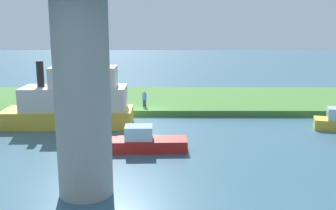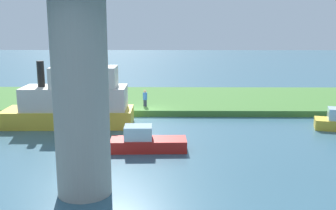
# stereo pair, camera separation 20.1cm
# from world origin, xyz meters

# --- Properties ---
(ground_plane) EXTENTS (160.00, 160.00, 0.00)m
(ground_plane) POSITION_xyz_m (0.00, 0.00, 0.00)
(ground_plane) COLOR #386075
(grassy_bank) EXTENTS (80.00, 12.00, 0.50)m
(grassy_bank) POSITION_xyz_m (0.00, -6.00, 0.25)
(grassy_bank) COLOR #427533
(grassy_bank) RESTS_ON ground
(bridge_pylon) EXTENTS (2.36, 2.36, 8.54)m
(bridge_pylon) POSITION_xyz_m (1.69, 14.70, 4.27)
(bridge_pylon) COLOR #9E998E
(bridge_pylon) RESTS_ON ground
(person_on_bank) EXTENTS (0.45, 0.45, 1.39)m
(person_on_bank) POSITION_xyz_m (0.13, -1.82, 1.20)
(person_on_bank) COLOR #2D334C
(person_on_bank) RESTS_ON grassy_bank
(mooring_post) EXTENTS (0.20, 0.20, 0.79)m
(mooring_post) POSITION_xyz_m (7.34, -1.96, 0.90)
(mooring_post) COLOR brown
(mooring_post) RESTS_ON grassy_bank
(riverboat_paddlewheel) EXTENTS (9.37, 3.33, 4.75)m
(riverboat_paddlewheel) POSITION_xyz_m (5.08, 2.78, 1.76)
(riverboat_paddlewheel) COLOR gold
(riverboat_paddlewheel) RESTS_ON ground
(motorboat_white) EXTENTS (4.53, 1.75, 1.49)m
(motorboat_white) POSITION_xyz_m (-0.63, 8.60, 0.53)
(motorboat_white) COLOR red
(motorboat_white) RESTS_ON ground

